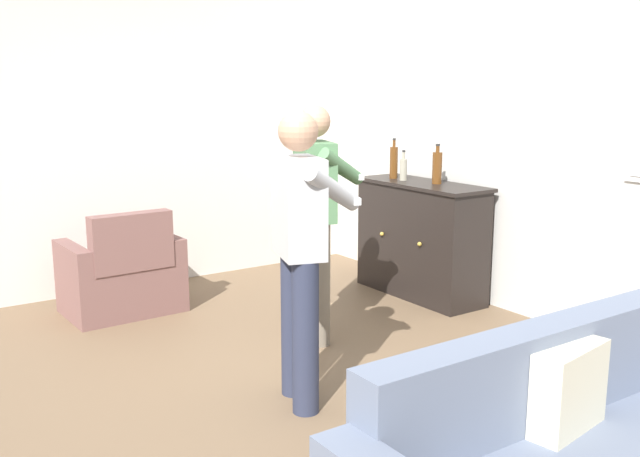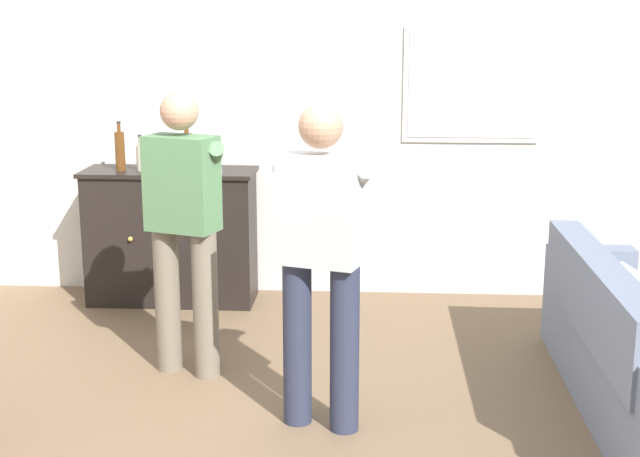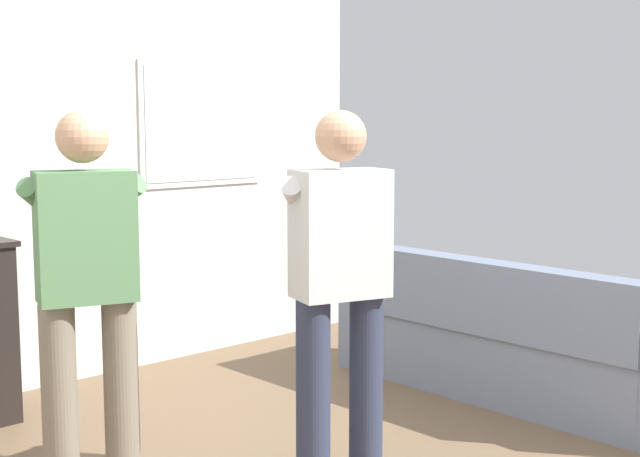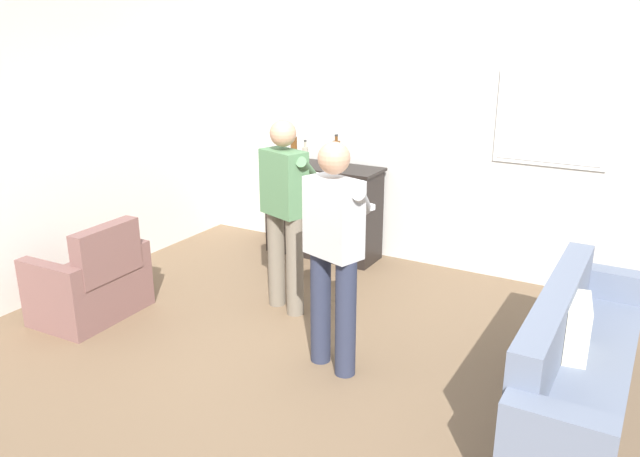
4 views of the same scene
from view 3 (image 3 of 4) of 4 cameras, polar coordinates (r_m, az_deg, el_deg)
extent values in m
cube|color=beige|center=(5.61, -18.55, 4.23)|extent=(5.20, 0.12, 2.80)
cube|color=silver|center=(6.19, -7.58, 6.63)|extent=(1.00, 0.02, 0.84)
cube|color=white|center=(6.19, -7.56, 6.63)|extent=(0.92, 0.03, 0.76)
cube|color=slate|center=(5.44, 11.82, -8.35)|extent=(0.55, 1.94, 0.42)
cube|color=slate|center=(5.18, 10.64, -4.34)|extent=(0.18, 1.94, 0.42)
cube|color=slate|center=(6.05, 3.65, -5.55)|extent=(0.55, 0.18, 0.64)
cube|color=beige|center=(5.29, 11.46, -4.44)|extent=(0.20, 0.42, 0.36)
cylinder|color=#6B6051|center=(3.98, -16.32, -10.84)|extent=(0.15, 0.15, 0.88)
cylinder|color=#6B6051|center=(4.02, -12.59, -10.54)|extent=(0.15, 0.15, 0.88)
cube|color=#4C754C|center=(3.85, -14.78, -0.50)|extent=(0.45, 0.34, 0.55)
sphere|color=tan|center=(3.81, -14.98, 5.69)|extent=(0.22, 0.22, 0.22)
cylinder|color=#4C754C|center=(3.97, -16.85, 1.27)|extent=(0.41, 0.33, 0.29)
cylinder|color=#4C754C|center=(4.01, -13.59, 1.43)|extent=(0.21, 0.44, 0.29)
cube|color=white|center=(4.16, -15.52, 0.39)|extent=(0.15, 0.09, 0.04)
cylinder|color=#282D42|center=(3.91, -0.44, -10.89)|extent=(0.15, 0.15, 0.88)
cylinder|color=#282D42|center=(4.02, 2.96, -10.37)|extent=(0.15, 0.15, 0.88)
cube|color=#B7B7B7|center=(3.81, 1.32, -0.33)|extent=(0.45, 0.33, 0.55)
sphere|color=tan|center=(3.78, 1.34, 5.92)|extent=(0.22, 0.22, 0.22)
cylinder|color=#B7B7B7|center=(3.89, -1.26, 1.46)|extent=(0.40, 0.33, 0.29)
cylinder|color=#B7B7B7|center=(3.99, 1.75, 1.60)|extent=(0.22, 0.44, 0.29)
cube|color=white|center=(4.09, -0.72, 0.54)|extent=(0.16, 0.08, 0.04)
camera|label=1|loc=(5.95, 41.21, 7.00)|focal=40.00mm
camera|label=2|loc=(3.35, 76.66, 9.14)|focal=50.00mm
camera|label=4|loc=(4.75, 58.98, 12.99)|focal=35.00mm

